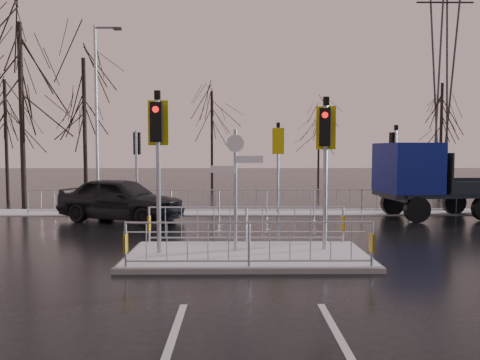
{
  "coord_description": "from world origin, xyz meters",
  "views": [
    {
      "loc": [
        -0.29,
        -11.51,
        2.69
      ],
      "look_at": [
        -0.16,
        2.59,
        1.8
      ],
      "focal_mm": 35.0,
      "sensor_mm": 36.0,
      "label": 1
    }
  ],
  "objects_px": {
    "car_far_lane": "(121,199)",
    "flatbed_truck": "(429,178)",
    "traffic_island": "(247,243)",
    "street_lamp_left": "(98,110)"
  },
  "relations": [
    {
      "from": "traffic_island",
      "to": "flatbed_truck",
      "type": "xyz_separation_m",
      "value": [
        7.39,
        6.9,
        1.2
      ]
    },
    {
      "from": "traffic_island",
      "to": "street_lamp_left",
      "type": "bearing_deg",
      "value": 124.07
    },
    {
      "from": "traffic_island",
      "to": "street_lamp_left",
      "type": "relative_size",
      "value": 0.73
    },
    {
      "from": "flatbed_truck",
      "to": "car_far_lane",
      "type": "bearing_deg",
      "value": -177.08
    },
    {
      "from": "street_lamp_left",
      "to": "flatbed_truck",
      "type": "bearing_deg",
      "value": -10.62
    },
    {
      "from": "car_far_lane",
      "to": "flatbed_truck",
      "type": "bearing_deg",
      "value": -65.06
    },
    {
      "from": "flatbed_truck",
      "to": "street_lamp_left",
      "type": "xyz_separation_m",
      "value": [
        -13.81,
        2.59,
        2.91
      ]
    },
    {
      "from": "car_far_lane",
      "to": "flatbed_truck",
      "type": "xyz_separation_m",
      "value": [
        12.07,
        0.62,
        0.75
      ]
    },
    {
      "from": "traffic_island",
      "to": "car_far_lane",
      "type": "distance_m",
      "value": 7.85
    },
    {
      "from": "flatbed_truck",
      "to": "street_lamp_left",
      "type": "height_order",
      "value": "street_lamp_left"
    }
  ]
}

